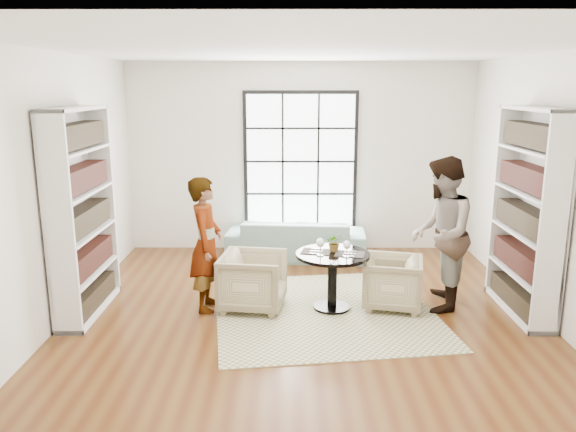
{
  "coord_description": "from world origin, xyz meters",
  "views": [
    {
      "loc": [
        -0.17,
        -5.98,
        2.62
      ],
      "look_at": [
        -0.19,
        0.4,
        1.14
      ],
      "focal_mm": 35.0,
      "sensor_mm": 36.0,
      "label": 1
    }
  ],
  "objects_px": {
    "pedestal_table": "(333,268)",
    "armchair_right": "(392,282)",
    "wine_glass_right": "(347,245)",
    "person_left": "(206,244)",
    "flower_centerpiece": "(335,243)",
    "armchair_left": "(253,281)",
    "person_right": "(441,234)",
    "sofa": "(296,238)",
    "wine_glass_left": "(320,243)"
  },
  "relations": [
    {
      "from": "pedestal_table",
      "to": "armchair_right",
      "type": "relative_size",
      "value": 1.26
    },
    {
      "from": "wine_glass_right",
      "to": "person_left",
      "type": "bearing_deg",
      "value": 173.86
    },
    {
      "from": "flower_centerpiece",
      "to": "armchair_left",
      "type": "bearing_deg",
      "value": -177.09
    },
    {
      "from": "person_right",
      "to": "sofa",
      "type": "bearing_deg",
      "value": -123.43
    },
    {
      "from": "wine_glass_right",
      "to": "pedestal_table",
      "type": "bearing_deg",
      "value": 133.46
    },
    {
      "from": "armchair_left",
      "to": "wine_glass_left",
      "type": "distance_m",
      "value": 0.95
    },
    {
      "from": "person_left",
      "to": "wine_glass_left",
      "type": "distance_m",
      "value": 1.35
    },
    {
      "from": "armchair_left",
      "to": "person_right",
      "type": "relative_size",
      "value": 0.41
    },
    {
      "from": "wine_glass_left",
      "to": "flower_centerpiece",
      "type": "height_order",
      "value": "flower_centerpiece"
    },
    {
      "from": "person_right",
      "to": "wine_glass_left",
      "type": "height_order",
      "value": "person_right"
    },
    {
      "from": "wine_glass_left",
      "to": "wine_glass_right",
      "type": "distance_m",
      "value": 0.31
    },
    {
      "from": "armchair_right",
      "to": "wine_glass_right",
      "type": "bearing_deg",
      "value": -57.55
    },
    {
      "from": "armchair_right",
      "to": "person_right",
      "type": "distance_m",
      "value": 0.82
    },
    {
      "from": "wine_glass_left",
      "to": "flower_centerpiece",
      "type": "xyz_separation_m",
      "value": [
        0.18,
        0.17,
        -0.04
      ]
    },
    {
      "from": "armchair_right",
      "to": "armchair_left",
      "type": "bearing_deg",
      "value": -76.42
    },
    {
      "from": "wine_glass_left",
      "to": "flower_centerpiece",
      "type": "bearing_deg",
      "value": 43.78
    },
    {
      "from": "pedestal_table",
      "to": "flower_centerpiece",
      "type": "distance_m",
      "value": 0.31
    },
    {
      "from": "armchair_right",
      "to": "wine_glass_right",
      "type": "distance_m",
      "value": 0.81
    },
    {
      "from": "armchair_right",
      "to": "person_left",
      "type": "distance_m",
      "value": 2.28
    },
    {
      "from": "armchair_left",
      "to": "person_left",
      "type": "xyz_separation_m",
      "value": [
        -0.55,
        0.0,
        0.46
      ]
    },
    {
      "from": "wine_glass_left",
      "to": "wine_glass_right",
      "type": "relative_size",
      "value": 1.07
    },
    {
      "from": "pedestal_table",
      "to": "armchair_right",
      "type": "height_order",
      "value": "pedestal_table"
    },
    {
      "from": "pedestal_table",
      "to": "armchair_left",
      "type": "xyz_separation_m",
      "value": [
        -0.95,
        0.02,
        -0.17
      ]
    },
    {
      "from": "armchair_right",
      "to": "person_left",
      "type": "xyz_separation_m",
      "value": [
        -2.22,
        -0.03,
        0.49
      ]
    },
    {
      "from": "sofa",
      "to": "armchair_right",
      "type": "distance_m",
      "value": 2.32
    },
    {
      "from": "person_right",
      "to": "flower_centerpiece",
      "type": "bearing_deg",
      "value": -73.9
    },
    {
      "from": "pedestal_table",
      "to": "person_right",
      "type": "height_order",
      "value": "person_right"
    },
    {
      "from": "armchair_right",
      "to": "person_left",
      "type": "relative_size",
      "value": 0.43
    },
    {
      "from": "person_left",
      "to": "wine_glass_right",
      "type": "distance_m",
      "value": 1.65
    },
    {
      "from": "sofa",
      "to": "person_left",
      "type": "distance_m",
      "value": 2.38
    },
    {
      "from": "person_right",
      "to": "person_left",
      "type": "bearing_deg",
      "value": -72.48
    },
    {
      "from": "wine_glass_left",
      "to": "person_right",
      "type": "bearing_deg",
      "value": 6.26
    },
    {
      "from": "wine_glass_right",
      "to": "armchair_right",
      "type": "bearing_deg",
      "value": 20.03
    },
    {
      "from": "armchair_left",
      "to": "flower_centerpiece",
      "type": "distance_m",
      "value": 1.08
    },
    {
      "from": "sofa",
      "to": "person_right",
      "type": "xyz_separation_m",
      "value": [
        1.68,
        -2.03,
        0.61
      ]
    },
    {
      "from": "armchair_left",
      "to": "armchair_right",
      "type": "xyz_separation_m",
      "value": [
        1.67,
        0.03,
        -0.03
      ]
    },
    {
      "from": "pedestal_table",
      "to": "sofa",
      "type": "relative_size",
      "value": 0.41
    },
    {
      "from": "sofa",
      "to": "person_right",
      "type": "bearing_deg",
      "value": 133.86
    },
    {
      "from": "sofa",
      "to": "flower_centerpiece",
      "type": "height_order",
      "value": "flower_centerpiece"
    },
    {
      "from": "pedestal_table",
      "to": "wine_glass_left",
      "type": "xyz_separation_m",
      "value": [
        -0.15,
        -0.1,
        0.34
      ]
    },
    {
      "from": "sofa",
      "to": "wine_glass_right",
      "type": "xyz_separation_m",
      "value": [
        0.56,
        -2.24,
        0.53
      ]
    },
    {
      "from": "armchair_left",
      "to": "wine_glass_left",
      "type": "bearing_deg",
      "value": -91.11
    },
    {
      "from": "person_left",
      "to": "wine_glass_right",
      "type": "height_order",
      "value": "person_left"
    },
    {
      "from": "armchair_right",
      "to": "flower_centerpiece",
      "type": "height_order",
      "value": "flower_centerpiece"
    },
    {
      "from": "pedestal_table",
      "to": "wine_glass_right",
      "type": "distance_m",
      "value": 0.39
    },
    {
      "from": "sofa",
      "to": "armchair_right",
      "type": "height_order",
      "value": "armchair_right"
    },
    {
      "from": "armchair_left",
      "to": "wine_glass_right",
      "type": "xyz_separation_m",
      "value": [
        1.09,
        -0.18,
        0.5
      ]
    },
    {
      "from": "pedestal_table",
      "to": "wine_glass_right",
      "type": "bearing_deg",
      "value": -46.54
    },
    {
      "from": "pedestal_table",
      "to": "sofa",
      "type": "distance_m",
      "value": 2.13
    },
    {
      "from": "armchair_right",
      "to": "wine_glass_left",
      "type": "distance_m",
      "value": 1.04
    }
  ]
}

